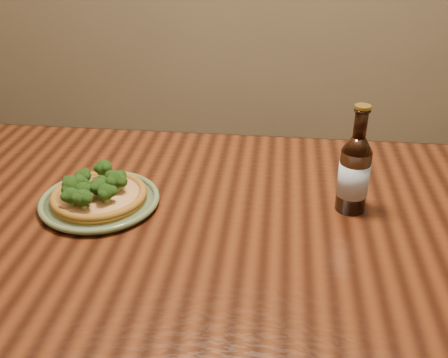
# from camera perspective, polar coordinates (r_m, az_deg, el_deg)

# --- Properties ---
(table) EXTENTS (1.60, 0.90, 0.75)m
(table) POSITION_cam_1_polar(r_m,az_deg,el_deg) (1.18, -4.82, -8.01)
(table) COLOR #49210F
(table) RESTS_ON ground
(plate) EXTENTS (0.27, 0.27, 0.02)m
(plate) POSITION_cam_1_polar(r_m,az_deg,el_deg) (1.20, -13.37, -2.31)
(plate) COLOR #5A6C4A
(plate) RESTS_ON table
(pizza) EXTENTS (0.21, 0.21, 0.07)m
(pizza) POSITION_cam_1_polar(r_m,az_deg,el_deg) (1.19, -13.64, -1.48)
(pizza) COLOR #8F6220
(pizza) RESTS_ON plate
(beer_bottle) EXTENTS (0.07, 0.07, 0.24)m
(beer_bottle) POSITION_cam_1_polar(r_m,az_deg,el_deg) (1.15, 13.98, 0.66)
(beer_bottle) COLOR black
(beer_bottle) RESTS_ON table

